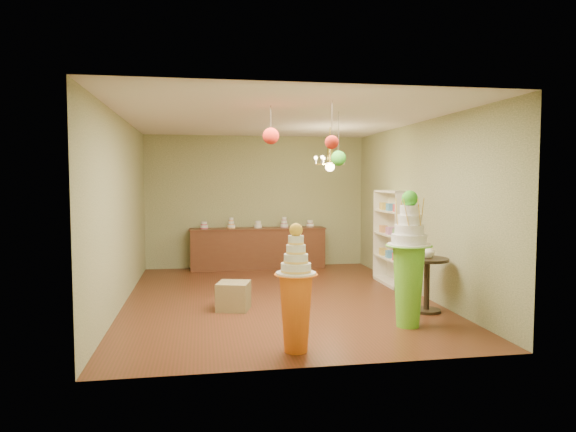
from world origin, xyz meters
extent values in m
plane|color=#552A17|center=(0.00, 0.00, 0.00)|extent=(6.50, 6.50, 0.00)
plane|color=silver|center=(0.00, 0.00, 3.00)|extent=(6.50, 6.50, 0.00)
cube|color=#919667|center=(0.00, 3.25, 1.50)|extent=(5.00, 0.04, 3.00)
cube|color=#919667|center=(0.00, -3.25, 1.50)|extent=(5.00, 0.04, 3.00)
cube|color=#919667|center=(-2.50, 0.00, 1.50)|extent=(0.04, 6.50, 3.00)
cube|color=#919667|center=(2.50, 0.00, 1.50)|extent=(0.04, 6.50, 3.00)
cone|color=#67C82C|center=(1.51, -1.97, 0.55)|extent=(0.54, 0.54, 1.11)
cylinder|color=white|center=(1.51, -1.97, 1.12)|extent=(0.72, 0.72, 0.03)
cylinder|color=white|center=(1.51, -1.97, 1.20)|extent=(0.59, 0.59, 0.13)
cylinder|color=white|center=(1.51, -1.97, 1.33)|extent=(0.48, 0.48, 0.13)
cylinder|color=white|center=(1.51, -1.97, 1.46)|extent=(0.40, 0.40, 0.13)
cylinder|color=white|center=(1.51, -1.97, 1.59)|extent=(0.32, 0.32, 0.13)
sphere|color=green|center=(1.51, -1.97, 1.75)|extent=(0.22, 0.22, 0.22)
cone|color=orange|center=(-0.18, -2.72, 0.45)|extent=(0.45, 0.45, 0.90)
cylinder|color=white|center=(-0.18, -2.72, 0.92)|extent=(0.54, 0.54, 0.03)
cylinder|color=white|center=(-0.18, -2.72, 0.99)|extent=(0.41, 0.41, 0.11)
cylinder|color=white|center=(-0.18, -2.72, 1.09)|extent=(0.33, 0.33, 0.11)
cylinder|color=white|center=(-0.18, -2.72, 1.20)|extent=(0.26, 0.26, 0.11)
cylinder|color=white|center=(-0.18, -2.72, 1.31)|extent=(0.21, 0.21, 0.11)
sphere|color=gold|center=(-0.18, -2.72, 1.42)|extent=(0.16, 0.16, 0.16)
cube|color=olive|center=(-0.78, -0.66, 0.21)|extent=(0.58, 0.58, 0.43)
cube|color=#572D1B|center=(0.00, 2.97, 0.45)|extent=(3.00, 0.50, 0.90)
cube|color=#572D1B|center=(0.00, 2.97, 0.91)|extent=(3.04, 0.54, 0.03)
cylinder|color=white|center=(-1.20, 2.97, 1.00)|extent=(0.18, 0.18, 0.16)
cylinder|color=white|center=(-0.60, 2.97, 1.04)|extent=(0.18, 0.18, 0.24)
cylinder|color=white|center=(0.00, 2.97, 1.00)|extent=(0.18, 0.18, 0.16)
cylinder|color=white|center=(0.60, 2.97, 1.04)|extent=(0.18, 0.18, 0.24)
cylinder|color=white|center=(1.20, 2.97, 1.00)|extent=(0.18, 0.18, 0.16)
cube|color=white|center=(2.48, 0.80, 0.90)|extent=(0.04, 1.20, 1.80)
cube|color=white|center=(2.32, 0.80, 0.50)|extent=(0.30, 1.14, 0.03)
cube|color=white|center=(2.32, 0.80, 0.95)|extent=(0.30, 1.14, 0.03)
cube|color=white|center=(2.32, 0.80, 1.40)|extent=(0.30, 1.14, 0.03)
cylinder|color=black|center=(2.10, -1.28, 0.02)|extent=(0.50, 0.50, 0.04)
cylinder|color=black|center=(2.10, -1.28, 0.40)|extent=(0.10, 0.10, 0.80)
cylinder|color=black|center=(2.10, -1.28, 0.80)|extent=(0.75, 0.75, 0.04)
imported|color=white|center=(2.10, -1.28, 0.93)|extent=(0.23, 0.23, 0.22)
cylinder|color=#383128|center=(-0.31, -1.57, 2.79)|extent=(0.01, 0.01, 0.41)
sphere|color=red|center=(-0.31, -1.57, 2.59)|extent=(0.22, 0.22, 0.22)
cylinder|color=#383128|center=(0.75, -1.12, 2.66)|extent=(0.01, 0.01, 0.68)
sphere|color=green|center=(0.75, -1.12, 2.32)|extent=(0.22, 0.22, 0.22)
cylinder|color=#383128|center=(0.38, -2.18, 2.74)|extent=(0.01, 0.01, 0.53)
sphere|color=red|center=(0.38, -2.18, 2.47)|extent=(0.17, 0.17, 0.17)
cylinder|color=gold|center=(1.17, 1.02, 2.75)|extent=(0.02, 0.02, 0.50)
cylinder|color=gold|center=(1.17, 1.02, 2.45)|extent=(0.10, 0.10, 0.30)
sphere|color=#EEBE83|center=(1.17, 1.02, 2.25)|extent=(0.18, 0.18, 0.18)
camera|label=1|loc=(-1.25, -8.48, 1.99)|focal=32.00mm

